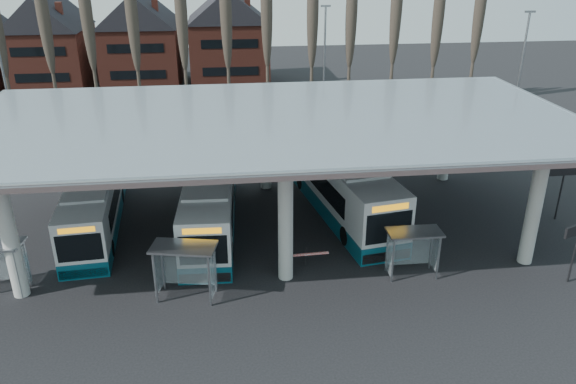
{
  "coord_description": "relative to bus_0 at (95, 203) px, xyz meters",
  "views": [
    {
      "loc": [
        -2.64,
        -20.18,
        14.41
      ],
      "look_at": [
        0.66,
        7.0,
        2.43
      ],
      "focal_mm": 35.0,
      "sensor_mm": 36.0,
      "label": 1
    }
  ],
  "objects": [
    {
      "name": "ground",
      "position": [
        9.86,
        -9.0,
        -1.44
      ],
      "size": [
        140.0,
        140.0,
        0.0
      ],
      "primitive_type": "plane",
      "color": "black",
      "rests_on": "ground"
    },
    {
      "name": "station_canopy",
      "position": [
        9.86,
        -1.0,
        4.24
      ],
      "size": [
        32.0,
        16.0,
        6.34
      ],
      "color": "silver",
      "rests_on": "ground"
    },
    {
      "name": "poplar_row",
      "position": [
        9.86,
        24.0,
        7.33
      ],
      "size": [
        45.1,
        1.1,
        14.5
      ],
      "color": "#473D33",
      "rests_on": "ground"
    },
    {
      "name": "townhouse_row",
      "position": [
        -5.89,
        35.0,
        4.5
      ],
      "size": [
        36.8,
        10.3,
        12.25
      ],
      "color": "maroon",
      "rests_on": "ground"
    },
    {
      "name": "lamp_post_a",
      "position": [
        -8.14,
        13.0,
        3.89
      ],
      "size": [
        0.8,
        0.16,
        10.17
      ],
      "color": "slate",
      "rests_on": "ground"
    },
    {
      "name": "lamp_post_b",
      "position": [
        15.86,
        17.0,
        3.89
      ],
      "size": [
        0.8,
        0.16,
        10.17
      ],
      "color": "slate",
      "rests_on": "ground"
    },
    {
      "name": "lamp_post_c",
      "position": [
        29.86,
        11.0,
        3.89
      ],
      "size": [
        0.8,
        0.16,
        10.17
      ],
      "color": "slate",
      "rests_on": "ground"
    },
    {
      "name": "bus_0",
      "position": [
        0.0,
        0.0,
        0.0
      ],
      "size": [
        3.14,
        11.15,
        3.06
      ],
      "rotation": [
        0.0,
        0.0,
        0.07
      ],
      "color": "silver",
      "rests_on": "ground"
    },
    {
      "name": "bus_1",
      "position": [
        6.36,
        -0.72,
        0.1
      ],
      "size": [
        3.06,
        11.89,
        3.27
      ],
      "rotation": [
        0.0,
        0.0,
        -0.05
      ],
      "color": "silver",
      "rests_on": "ground"
    },
    {
      "name": "bus_2",
      "position": [
        13.92,
        0.57,
        0.24
      ],
      "size": [
        4.79,
        13.1,
        3.56
      ],
      "rotation": [
        0.0,
        0.0,
        0.16
      ],
      "color": "silver",
      "rests_on": "ground"
    },
    {
      "name": "shelter_1",
      "position": [
        5.32,
        -7.47,
        0.45
      ],
      "size": [
        3.03,
        1.96,
        2.59
      ],
      "rotation": [
        0.0,
        0.0,
        -0.21
      ],
      "color": "gray",
      "rests_on": "ground"
    },
    {
      "name": "shelter_2",
      "position": [
        15.83,
        -6.9,
        0.27
      ],
      "size": [
        2.55,
        1.3,
        2.35
      ],
      "rotation": [
        0.0,
        0.0,
        -0.01
      ],
      "color": "gray",
      "rests_on": "ground"
    },
    {
      "name": "info_sign_1",
      "position": [
        26.06,
        -2.17,
        1.29
      ],
      "size": [
        2.19,
        0.16,
        3.26
      ],
      "rotation": [
        0.0,
        0.0,
        0.02
      ],
      "color": "black",
      "rests_on": "ground"
    },
    {
      "name": "barrier",
      "position": [
        10.97,
        -5.91,
        -0.64
      ],
      "size": [
        2.08,
        0.6,
        1.04
      ],
      "rotation": [
        0.0,
        0.0,
        0.04
      ],
      "color": "black",
      "rests_on": "ground"
    }
  ]
}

